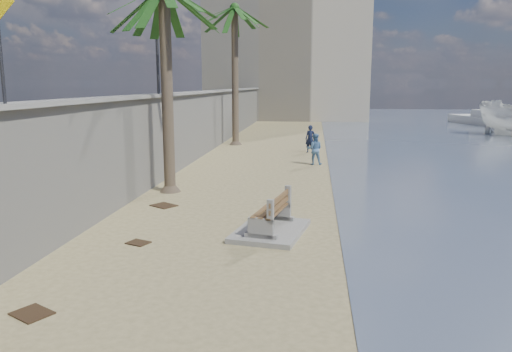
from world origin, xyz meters
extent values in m
plane|color=tan|center=(0.00, 0.00, 0.00)|extent=(140.00, 140.00, 0.00)
cube|color=gray|center=(-5.20, 20.00, 1.75)|extent=(0.45, 70.00, 3.50)
cube|color=gray|center=(-5.20, 20.00, 3.55)|extent=(0.80, 70.00, 0.12)
cube|color=#B7AA93|center=(-2.00, 52.00, 7.00)|extent=(18.00, 12.00, 14.00)
cube|color=gray|center=(0.14, 4.97, 0.07)|extent=(2.16, 2.79, 0.14)
cylinder|color=brown|center=(-4.10, 9.84, 3.65)|extent=(0.42, 0.42, 7.30)
cylinder|color=brown|center=(-3.96, 24.78, 4.40)|extent=(0.44, 0.44, 8.80)
cylinder|color=#2D2D33|center=(-5.00, 1.50, 4.81)|extent=(0.07, 0.07, 2.40)
cylinder|color=#2D2D33|center=(-5.10, 12.00, 6.11)|extent=(0.12, 0.12, 5.00)
imported|color=#131A36|center=(1.03, 21.43, 0.93)|extent=(0.78, 0.63, 1.86)
imported|color=#517AA8|center=(1.30, 16.95, 0.87)|extent=(0.86, 0.67, 1.74)
cube|color=#382616|center=(-3.62, -0.38, 0.01)|extent=(0.83, 0.78, 0.03)
cube|color=#382616|center=(-3.67, 7.63, 0.01)|extent=(0.99, 0.94, 0.03)
cube|color=#382616|center=(-3.14, 3.70, 0.01)|extent=(0.66, 0.60, 0.03)
camera|label=1|loc=(1.27, -8.07, 4.01)|focal=35.00mm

